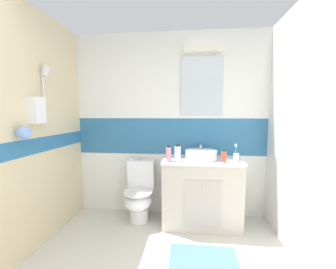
{
  "coord_description": "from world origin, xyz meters",
  "views": [
    {
      "loc": [
        0.27,
        -0.4,
        1.42
      ],
      "look_at": [
        0.03,
        1.92,
        1.18
      ],
      "focal_mm": 21.85,
      "sensor_mm": 36.0,
      "label": 1
    }
  ],
  "objects": [
    {
      "name": "wall_back_tiled",
      "position": [
        0.01,
        2.45,
        1.26
      ],
      "size": [
        3.2,
        0.2,
        2.5
      ],
      "color": "white",
      "rests_on": "ground_plane"
    },
    {
      "name": "soap_dispenser",
      "position": [
        0.68,
        2.01,
        0.91
      ],
      "size": [
        0.06,
        0.06,
        0.16
      ],
      "color": "#D84C33",
      "rests_on": "vanity_cabinet"
    },
    {
      "name": "toilet",
      "position": [
        -0.38,
        2.16,
        0.37
      ],
      "size": [
        0.37,
        0.5,
        0.8
      ],
      "color": "white",
      "rests_on": "ground_plane"
    },
    {
      "name": "bath_mat",
      "position": [
        0.42,
        1.49,
        0.01
      ],
      "size": [
        0.66,
        0.38,
        0.01
      ],
      "primitive_type": "cube",
      "color": "#4C7299",
      "rests_on": "ground_plane"
    },
    {
      "name": "wall_left_shower_alcove",
      "position": [
        -1.35,
        1.2,
        1.25
      ],
      "size": [
        0.24,
        3.48,
        2.5
      ],
      "color": "beige",
      "rests_on": "ground_plane"
    },
    {
      "name": "toothbrush_cup",
      "position": [
        0.82,
        2.01,
        0.91
      ],
      "size": [
        0.07,
        0.07,
        0.22
      ],
      "color": "white",
      "rests_on": "vanity_cabinet"
    },
    {
      "name": "vanity_cabinet",
      "position": [
        0.43,
        2.15,
        0.43
      ],
      "size": [
        0.97,
        0.53,
        0.85
      ],
      "color": "beige",
      "rests_on": "ground_plane"
    },
    {
      "name": "sink_basin",
      "position": [
        0.42,
        2.14,
        0.91
      ],
      "size": [
        0.39,
        0.44,
        0.16
      ],
      "color": "white",
      "rests_on": "vanity_cabinet"
    },
    {
      "name": "shampoo_bottle_tall",
      "position": [
        0.03,
        1.99,
        0.94
      ],
      "size": [
        0.06,
        0.06,
        0.19
      ],
      "color": "pink",
      "rests_on": "vanity_cabinet"
    },
    {
      "name": "mouthwash_bottle",
      "position": [
        0.13,
        1.99,
        0.95
      ],
      "size": [
        0.07,
        0.07,
        0.2
      ],
      "color": "white",
      "rests_on": "vanity_cabinet"
    }
  ]
}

